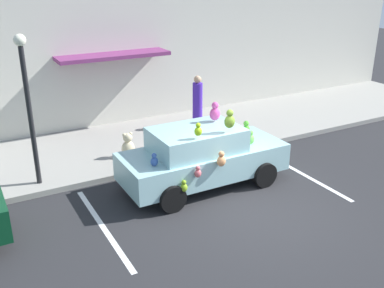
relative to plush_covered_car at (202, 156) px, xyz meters
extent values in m
plane|color=#262628|center=(0.37, -1.69, -0.80)|extent=(60.00, 60.00, 0.00)
cube|color=gray|center=(0.37, 3.31, -0.73)|extent=(24.00, 4.00, 0.15)
cube|color=beige|center=(0.37, 5.46, 2.40)|extent=(24.00, 0.30, 6.40)
cube|color=#722D62|center=(-0.46, 4.91, 1.75)|extent=(3.60, 1.10, 0.12)
cube|color=silver|center=(2.69, -0.69, -0.80)|extent=(0.12, 3.60, 0.01)
cube|color=silver|center=(-2.84, -0.69, -0.80)|extent=(0.12, 3.60, 0.01)
cube|color=#94C1C5|center=(0.05, 0.00, -0.16)|extent=(4.16, 1.64, 0.68)
cube|color=#94C1C5|center=(-0.16, 0.00, 0.46)|extent=(2.16, 1.45, 0.56)
cylinder|color=black|center=(1.34, 0.83, -0.48)|extent=(0.64, 0.22, 0.64)
cylinder|color=black|center=(1.34, -0.82, -0.48)|extent=(0.64, 0.22, 0.64)
cylinder|color=black|center=(-1.24, 0.83, -0.48)|extent=(0.64, 0.22, 0.64)
cylinder|color=black|center=(-1.24, -0.82, -0.48)|extent=(0.64, 0.22, 0.64)
ellipsoid|color=#D74897|center=(0.51, 0.25, 0.94)|extent=(0.27, 0.22, 0.32)
sphere|color=#D74897|center=(0.51, 0.25, 1.16)|extent=(0.17, 0.17, 0.17)
ellipsoid|color=#8FC517|center=(-0.45, -0.60, 0.92)|extent=(0.18, 0.15, 0.21)
sphere|color=#8FC517|center=(-0.45, -0.60, 1.07)|extent=(0.12, 0.12, 0.12)
ellipsoid|color=#D15B62|center=(-0.62, -0.88, 0.03)|extent=(0.16, 0.13, 0.19)
sphere|color=#D15B62|center=(-0.62, -0.88, 0.16)|extent=(0.10, 0.10, 0.10)
ellipsoid|color=#34DA38|center=(-0.84, 0.25, 0.33)|extent=(0.25, 0.20, 0.29)
sphere|color=#34DA38|center=(-0.84, 0.25, 0.53)|extent=(0.16, 0.16, 0.16)
ellipsoid|color=#42A780|center=(-0.99, -0.17, 0.33)|extent=(0.25, 0.20, 0.29)
sphere|color=#42A780|center=(-0.99, -0.17, 0.53)|extent=(0.16, 0.16, 0.16)
ellipsoid|color=olive|center=(0.40, -0.59, 1.01)|extent=(0.26, 0.21, 0.31)
sphere|color=olive|center=(0.40, -0.59, 1.22)|extent=(0.17, 0.17, 0.17)
ellipsoid|color=#E8995F|center=(-0.01, -0.91, 0.21)|extent=(0.22, 0.18, 0.26)
sphere|color=#E8995F|center=(-0.01, -0.91, 0.39)|extent=(0.14, 0.14, 0.14)
ellipsoid|color=#3C5EAB|center=(-1.44, -0.35, 0.29)|extent=(0.18, 0.15, 0.21)
sphere|color=#3C5EAB|center=(-1.44, -0.35, 0.44)|extent=(0.12, 0.12, 0.12)
ellipsoid|color=#70C94E|center=(1.25, -0.28, 0.31)|extent=(0.21, 0.17, 0.25)
sphere|color=#70C94E|center=(1.25, -0.28, 0.48)|extent=(0.13, 0.13, 0.13)
ellipsoid|color=#7CA721|center=(-0.98, -0.89, -0.24)|extent=(0.17, 0.14, 0.20)
sphere|color=#7CA721|center=(-0.98, -0.89, -0.10)|extent=(0.11, 0.11, 0.11)
ellipsoid|color=green|center=(1.53, 0.31, 0.32)|extent=(0.23, 0.19, 0.27)
sphere|color=green|center=(1.53, 0.31, 0.50)|extent=(0.14, 0.14, 0.14)
ellipsoid|color=#A62B7A|center=(1.10, 0.30, 0.33)|extent=(0.24, 0.20, 0.28)
sphere|color=#A62B7A|center=(1.10, 0.30, 0.52)|extent=(0.15, 0.15, 0.15)
ellipsoid|color=beige|center=(-1.08, 2.30, -0.41)|extent=(0.38, 0.31, 0.47)
sphere|color=beige|center=(-1.08, 2.30, -0.08)|extent=(0.27, 0.27, 0.27)
sphere|color=beige|center=(-1.17, 2.30, 0.01)|extent=(0.11, 0.11, 0.11)
sphere|color=beige|center=(-0.98, 2.30, 0.01)|extent=(0.11, 0.11, 0.11)
cylinder|color=black|center=(-3.64, 1.81, 1.03)|extent=(0.12, 0.12, 3.37)
sphere|color=#EAEACC|center=(-3.64, 1.81, 2.86)|extent=(0.28, 0.28, 0.28)
cylinder|color=#4324A9|center=(1.95, 3.67, 0.09)|extent=(0.33, 0.33, 1.48)
sphere|color=tan|center=(1.95, 3.67, 0.95)|extent=(0.25, 0.25, 0.25)
camera|label=1|loc=(-5.11, -8.77, 4.34)|focal=41.67mm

